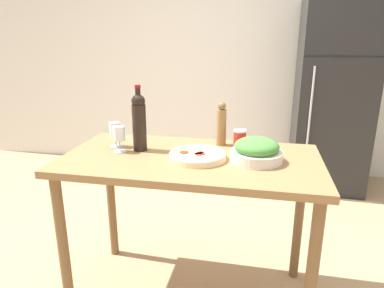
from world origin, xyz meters
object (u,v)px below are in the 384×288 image
Objects in this scene: wine_glass_near at (119,135)px; pepper_mill at (221,125)px; refrigerator at (333,98)px; homemade_pizza at (198,155)px; wine_bottle at (139,121)px; wine_glass_far at (115,131)px; salad_bowl at (256,151)px; salt_canister at (240,138)px.

wine_glass_near is 0.56× the size of pepper_mill.
homemade_pizza is at bearing -117.59° from refrigerator.
wine_glass_far is (-0.16, 0.04, -0.07)m from wine_bottle.
refrigerator is 1.88m from pepper_mill.
salad_bowl is 0.24m from salt_canister.
wine_bottle is at bearing 175.18° from salad_bowl.
wine_bottle reaches higher than salad_bowl.
wine_bottle is 0.18m from wine_glass_far.
wine_bottle is at bearing -163.05° from salt_canister.
wine_bottle is 0.66m from salad_bowl.
pepper_mill reaches higher than salt_canister.
wine_glass_far is (-1.51, -1.80, 0.05)m from refrigerator.
wine_glass_near is at bearing -127.61° from refrigerator.
salad_bowl is at bearing -4.82° from wine_bottle.
wine_glass_far reaches higher than salt_canister.
pepper_mill is at bearing -119.03° from refrigerator.
pepper_mill is 0.33m from salad_bowl.
wine_glass_far is at bearing -169.68° from salt_canister.
pepper_mill is at bearing 23.99° from wine_glass_near.
homemade_pizza is (-0.30, -0.03, -0.04)m from salad_bowl.
refrigerator reaches higher than wine_bottle.
wine_bottle reaches higher than homemade_pizza.
salt_canister is (0.65, 0.21, -0.04)m from wine_glass_near.
salad_bowl reaches higher than homemade_pizza.
salt_canister is (0.11, -0.03, -0.07)m from pepper_mill.
wine_bottle is 1.23× the size of homemade_pizza.
salt_canister is at bearing -115.64° from refrigerator.
wine_glass_near is 0.46m from homemade_pizza.
refrigerator is 6.25× the size of homemade_pizza.
wine_glass_near is (-0.10, -0.05, -0.08)m from wine_bottle.
homemade_pizza is (-1.00, -1.92, -0.03)m from refrigerator.
wine_glass_near is at bearing -155.03° from wine_bottle.
salad_bowl is (0.75, -0.01, -0.04)m from wine_glass_near.
wine_glass_far is 1.37× the size of salt_canister.
wine_bottle is 1.43× the size of pepper_mill.
salt_canister is at bearing 16.95° from wine_bottle.
refrigerator is 2.28m from wine_bottle.
wine_bottle is 1.36× the size of salad_bowl.
wine_glass_far is at bearing 166.75° from homemade_pizza.
pepper_mill reaches higher than wine_glass_far.
salt_canister is (0.20, 0.25, 0.03)m from homemade_pizza.
wine_glass_far is at bearing 125.60° from wine_glass_near.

